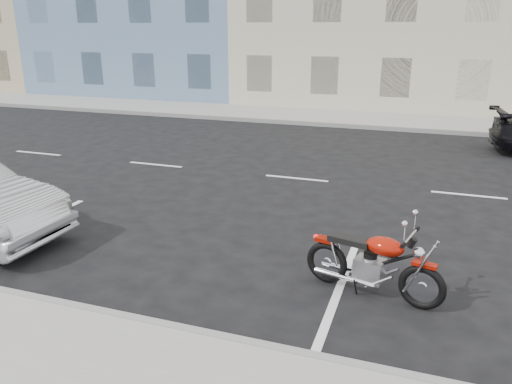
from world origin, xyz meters
TOP-DOWN VIEW (x-y plane):
  - ground at (0.00, 0.00)m, footprint 120.00×120.00m
  - sidewalk_far at (-5.00, 8.70)m, footprint 80.00×3.40m
  - curb_far at (-5.00, 7.00)m, footprint 80.00×0.12m
  - motorcycle at (1.14, -5.35)m, footprint 1.99×0.79m

SIDE VIEW (x-z plane):
  - ground at x=0.00m, z-range 0.00..0.00m
  - sidewalk_far at x=-5.00m, z-range 0.00..0.15m
  - curb_far at x=-5.00m, z-range 0.00..0.16m
  - motorcycle at x=1.14m, z-range -0.04..0.97m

